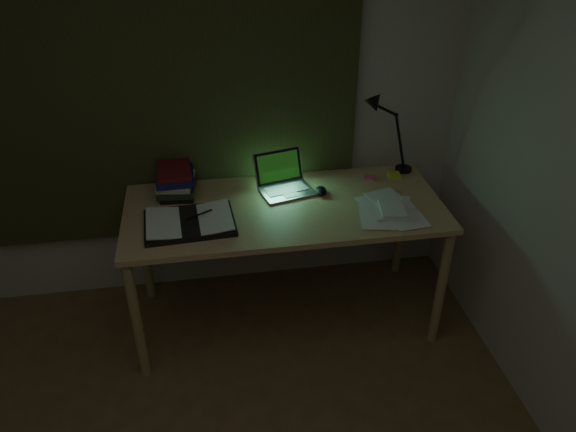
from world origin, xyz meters
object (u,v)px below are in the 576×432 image
object	(u,v)px
open_textbook	(190,222)
book_stack	(176,181)
desk	(285,264)
desk_lamp	(408,129)
laptop	(287,177)
loose_papers	(383,208)

from	to	relation	value
open_textbook	book_stack	bearing A→B (deg)	97.21
open_textbook	book_stack	size ratio (longest dim) A/B	1.87
desk	desk_lamp	world-z (taller)	desk_lamp
book_stack	desk	bearing A→B (deg)	-22.30
laptop	loose_papers	size ratio (longest dim) A/B	1.04
desk	loose_papers	xyz separation A→B (m)	(0.53, -0.12, 0.41)
desk	open_textbook	bearing A→B (deg)	-168.20
desk	desk_lamp	bearing A→B (deg)	21.25
desk	open_textbook	world-z (taller)	open_textbook
laptop	loose_papers	bearing A→B (deg)	-42.91
book_stack	desk_lamp	distance (m)	1.41
laptop	book_stack	size ratio (longest dim) A/B	1.32
desk	desk_lamp	xyz separation A→B (m)	(0.80, 0.31, 0.68)
laptop	desk	bearing A→B (deg)	-118.72
book_stack	loose_papers	xyz separation A→B (m)	(1.13, -0.37, -0.07)
book_stack	loose_papers	bearing A→B (deg)	-18.00
loose_papers	desk_lamp	world-z (taller)	desk_lamp
open_textbook	desk_lamp	distance (m)	1.41
loose_papers	desk_lamp	xyz separation A→B (m)	(0.27, 0.43, 0.27)
laptop	book_stack	distance (m)	0.64
desk	loose_papers	size ratio (longest dim) A/B	5.60
book_stack	desk_lamp	size ratio (longest dim) A/B	0.45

